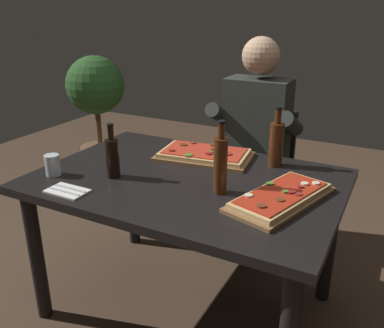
% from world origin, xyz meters
% --- Properties ---
extents(ground_plane, '(6.40, 6.40, 0.00)m').
position_xyz_m(ground_plane, '(0.00, 0.00, 0.00)').
color(ground_plane, '#4C3828').
extents(dining_table, '(1.40, 0.96, 0.74)m').
position_xyz_m(dining_table, '(0.00, 0.00, 0.64)').
color(dining_table, black).
rests_on(dining_table, ground_plane).
extents(pizza_rectangular_front, '(0.52, 0.35, 0.05)m').
position_xyz_m(pizza_rectangular_front, '(-0.04, 0.27, 0.76)').
color(pizza_rectangular_front, brown).
rests_on(pizza_rectangular_front, dining_table).
extents(pizza_rectangular_left, '(0.37, 0.55, 0.05)m').
position_xyz_m(pizza_rectangular_left, '(0.46, -0.04, 0.76)').
color(pizza_rectangular_left, brown).
rests_on(pizza_rectangular_left, dining_table).
extents(wine_bottle_dark, '(0.06, 0.06, 0.32)m').
position_xyz_m(wine_bottle_dark, '(0.20, -0.08, 0.87)').
color(wine_bottle_dark, '#47230F').
rests_on(wine_bottle_dark, dining_table).
extents(oil_bottle_amber, '(0.07, 0.07, 0.30)m').
position_xyz_m(oil_bottle_amber, '(0.32, 0.34, 0.86)').
color(oil_bottle_amber, '#47230F').
rests_on(oil_bottle_amber, dining_table).
extents(vinegar_bottle_green, '(0.06, 0.06, 0.26)m').
position_xyz_m(vinegar_bottle_green, '(-0.31, -0.15, 0.84)').
color(vinegar_bottle_green, black).
rests_on(vinegar_bottle_green, dining_table).
extents(tumbler_near_camera, '(0.07, 0.07, 0.10)m').
position_xyz_m(tumbler_near_camera, '(-0.58, -0.27, 0.78)').
color(tumbler_near_camera, silver).
rests_on(tumbler_near_camera, dining_table).
extents(napkin_cutlery_set, '(0.18, 0.11, 0.01)m').
position_xyz_m(napkin_cutlery_set, '(-0.38, -0.38, 0.74)').
color(napkin_cutlery_set, white).
rests_on(napkin_cutlery_set, dining_table).
extents(diner_chair, '(0.44, 0.44, 0.87)m').
position_xyz_m(diner_chair, '(0.07, 0.86, 0.49)').
color(diner_chair, black).
rests_on(diner_chair, ground_plane).
extents(seated_diner, '(0.53, 0.41, 1.33)m').
position_xyz_m(seated_diner, '(0.07, 0.74, 0.74)').
color(seated_diner, '#23232D').
rests_on(seated_diner, ground_plane).
extents(potted_plant_corner, '(0.47, 0.47, 1.13)m').
position_xyz_m(potted_plant_corner, '(-1.39, 1.02, 0.69)').
color(potted_plant_corner, '#846042').
rests_on(potted_plant_corner, ground_plane).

